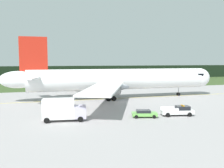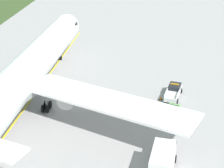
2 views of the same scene
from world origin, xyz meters
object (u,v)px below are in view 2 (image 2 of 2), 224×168
(catering_truck, at_px, (163,161))
(apron_cone, at_px, (161,98))
(staff_car, at_px, (171,111))
(ops_pickup_truck, at_px, (174,91))
(airliner, at_px, (27,72))

(catering_truck, xyz_separation_m, apron_cone, (18.91, -0.24, -1.64))
(staff_car, distance_m, apron_cone, 5.24)
(apron_cone, bearing_deg, catering_truck, 179.28)
(apron_cone, bearing_deg, staff_car, -164.05)
(ops_pickup_truck, bearing_deg, apron_cone, 123.37)
(ops_pickup_truck, relative_size, apron_cone, 9.76)
(ops_pickup_truck, height_order, staff_car, ops_pickup_truck)
(staff_car, bearing_deg, airliner, 83.57)
(staff_car, xyz_separation_m, apron_cone, (5.02, 1.44, -0.40))
(ops_pickup_truck, bearing_deg, airliner, 99.70)
(airliner, bearing_deg, catering_truck, -128.62)
(airliner, relative_size, staff_car, 12.08)
(airliner, relative_size, apron_cone, 91.12)
(airliner, xyz_separation_m, staff_car, (-2.50, -22.19, -4.25))
(airliner, bearing_deg, ops_pickup_truck, -80.30)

